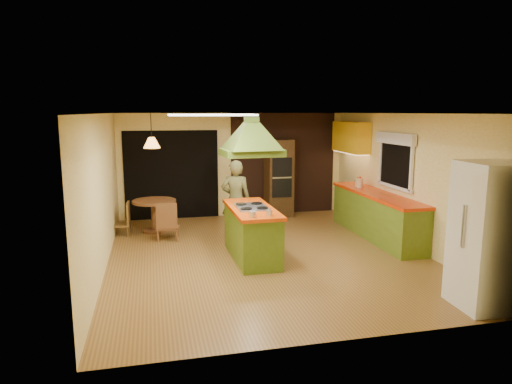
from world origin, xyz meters
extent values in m
plane|color=olive|center=(0.00, 0.00, 0.00)|extent=(6.50, 6.50, 0.00)
plane|color=#FFF6B6|center=(0.00, 3.25, 1.25)|extent=(5.50, 0.00, 5.50)
plane|color=#FFF6B6|center=(0.00, -3.25, 1.25)|extent=(5.50, 0.00, 5.50)
plane|color=#FFF6B6|center=(-2.75, 0.00, 1.25)|extent=(0.00, 6.50, 6.50)
plane|color=#FFF6B6|center=(2.75, 0.00, 1.25)|extent=(0.00, 6.50, 6.50)
plane|color=silver|center=(0.00, 0.00, 2.50)|extent=(6.50, 6.50, 0.00)
cube|color=#381E14|center=(1.25, 3.23, 1.25)|extent=(2.64, 0.03, 2.50)
cube|color=black|center=(-1.50, 3.23, 1.05)|extent=(2.20, 0.03, 2.10)
cube|color=olive|center=(2.45, 0.60, 0.43)|extent=(0.58, 3.00, 0.86)
cube|color=#E53807|center=(2.45, 0.60, 0.89)|extent=(0.62, 3.05, 0.06)
cube|color=yellow|center=(2.57, 2.20, 1.95)|extent=(0.34, 1.40, 0.70)
cube|color=black|center=(2.72, 0.40, 1.55)|extent=(0.03, 1.16, 0.96)
cube|color=white|center=(2.67, 0.40, 2.02)|extent=(0.10, 1.35, 0.22)
cube|color=white|center=(-1.10, -1.20, 2.48)|extent=(1.20, 0.60, 0.03)
cube|color=#5A7B1E|center=(-0.30, -0.13, 0.42)|extent=(0.68, 1.73, 0.84)
cube|color=#D44307|center=(-0.30, -0.13, 0.87)|extent=(0.74, 1.81, 0.06)
cube|color=silver|center=(-0.30, -0.13, 0.91)|extent=(0.53, 0.76, 0.02)
cube|color=#486218|center=(-0.30, -0.13, 1.85)|extent=(1.04, 0.79, 0.12)
pyramid|color=#486218|center=(-0.30, -0.13, 2.35)|extent=(1.04, 0.79, 0.45)
cube|color=#486218|center=(-0.30, -0.13, 2.43)|extent=(0.22, 0.22, 0.14)
imported|color=brown|center=(-0.35, 1.12, 0.80)|extent=(0.67, 0.53, 1.60)
cube|color=white|center=(2.26, -2.80, 0.96)|extent=(0.83, 0.79, 1.91)
cube|color=#462E16|center=(1.05, 2.95, 0.94)|extent=(0.63, 0.60, 1.87)
cube|color=black|center=(1.05, 2.65, 1.24)|extent=(0.48, 0.03, 0.45)
cube|color=black|center=(1.05, 2.65, 0.74)|extent=(0.48, 0.03, 0.45)
cylinder|color=brown|center=(-1.94, 2.03, 0.67)|extent=(0.92, 0.92, 0.05)
cylinder|color=brown|center=(-1.94, 2.03, 0.35)|extent=(0.14, 0.14, 0.64)
cylinder|color=brown|center=(-1.94, 2.03, 0.03)|extent=(0.51, 0.51, 0.05)
cone|color=#FF9E3F|center=(-1.94, 2.03, 1.90)|extent=(0.39, 0.39, 0.22)
cylinder|color=#F5E7C5|center=(2.40, 1.28, 1.02)|extent=(0.17, 0.17, 0.20)
cylinder|color=beige|center=(2.40, 1.39, 1.01)|extent=(0.13, 0.13, 0.17)
cylinder|color=#FCEDCA|center=(2.40, 1.29, 1.00)|extent=(0.15, 0.15, 0.16)
camera|label=1|loc=(-1.95, -7.65, 2.53)|focal=32.00mm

